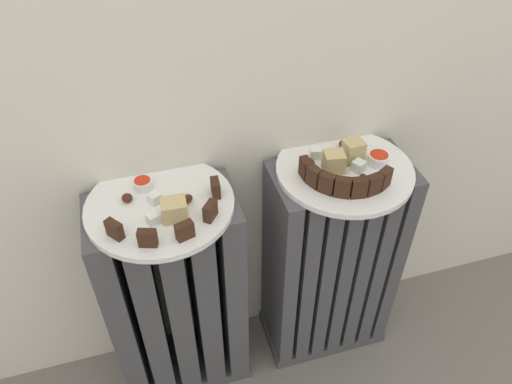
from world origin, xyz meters
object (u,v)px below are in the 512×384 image
at_px(radiator_left, 177,300).
at_px(fork, 339,158).
at_px(plate_left, 160,205).
at_px(jam_bowl_left, 143,184).
at_px(plate_right, 345,170).
at_px(radiator_right, 330,264).
at_px(jam_bowl_right, 378,158).

bearing_deg(radiator_left, fork, 4.61).
bearing_deg(plate_left, jam_bowl_left, 114.76).
distance_m(plate_right, jam_bowl_left, 0.40).
xyz_separation_m(radiator_left, plate_right, (0.37, 0.00, 0.29)).
xyz_separation_m(radiator_right, jam_bowl_right, (0.07, -0.00, 0.31)).
distance_m(radiator_left, jam_bowl_left, 0.31).
xyz_separation_m(plate_left, plate_right, (0.37, 0.00, 0.00)).
xyz_separation_m(radiator_right, jam_bowl_left, (-0.40, 0.05, 0.31)).
relative_size(plate_left, jam_bowl_right, 6.20).
relative_size(radiator_left, jam_bowl_left, 15.04).
bearing_deg(radiator_right, plate_left, 180.00).
xyz_separation_m(plate_right, jam_bowl_right, (0.07, -0.00, 0.02)).
height_order(plate_right, jam_bowl_right, jam_bowl_right).
height_order(radiator_left, fork, fork).
distance_m(radiator_right, plate_left, 0.48).
xyz_separation_m(radiator_right, plate_right, (0.00, 0.00, 0.29)).
distance_m(radiator_right, jam_bowl_right, 0.32).
relative_size(radiator_left, plate_left, 2.02).
xyz_separation_m(radiator_left, jam_bowl_right, (0.45, -0.00, 0.31)).
distance_m(plate_left, jam_bowl_left, 0.06).
height_order(plate_right, fork, fork).
xyz_separation_m(radiator_left, plate_left, (0.00, 0.00, 0.29)).
bearing_deg(radiator_left, jam_bowl_right, -0.60).
distance_m(plate_right, jam_bowl_right, 0.07).
bearing_deg(fork, plate_right, -88.76).
bearing_deg(jam_bowl_left, plate_right, -7.33).
distance_m(radiator_left, fork, 0.48).
bearing_deg(radiator_left, jam_bowl_left, 114.76).
bearing_deg(fork, radiator_left, -175.39).
distance_m(plate_right, fork, 0.03).
relative_size(plate_right, jam_bowl_left, 7.43).
bearing_deg(jam_bowl_left, radiator_right, -7.33).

